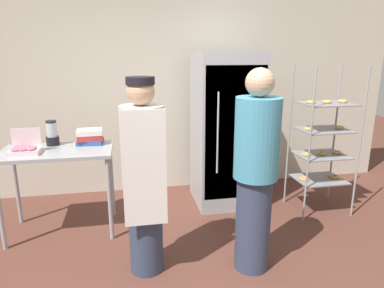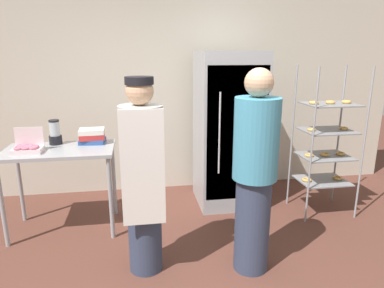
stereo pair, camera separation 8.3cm
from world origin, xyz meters
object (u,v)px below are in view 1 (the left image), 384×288
at_px(person_baker, 144,176).
at_px(donut_box, 25,149).
at_px(refrigerator, 226,130).
at_px(person_customer, 255,172).
at_px(blender_pitcher, 52,134).
at_px(binder_stack, 90,137).
at_px(baking_rack, 323,142).

bearing_deg(person_baker, donut_box, 145.49).
bearing_deg(donut_box, refrigerator, 13.58).
bearing_deg(person_customer, blender_pitcher, 146.70).
bearing_deg(refrigerator, blender_pitcher, -173.40).
xyz_separation_m(binder_stack, person_baker, (0.52, -1.04, -0.11)).
relative_size(refrigerator, person_baker, 1.12).
relative_size(baking_rack, donut_box, 6.17).
xyz_separation_m(baking_rack, blender_pitcher, (-3.03, 0.23, 0.17)).
xyz_separation_m(blender_pitcher, person_customer, (1.82, -1.20, -0.13)).
bearing_deg(baking_rack, person_baker, -158.59).
distance_m(refrigerator, person_customer, 1.44).
xyz_separation_m(refrigerator, binder_stack, (-1.60, -0.25, 0.04)).
height_order(refrigerator, binder_stack, refrigerator).
height_order(refrigerator, blender_pitcher, refrigerator).
relative_size(person_baker, person_customer, 0.96).
xyz_separation_m(donut_box, binder_stack, (0.59, 0.28, 0.03)).
bearing_deg(baking_rack, blender_pitcher, 175.70).
bearing_deg(person_customer, donut_box, 156.10).
xyz_separation_m(donut_box, person_customer, (2.03, -0.90, -0.06)).
height_order(person_baker, person_customer, person_customer).
distance_m(baking_rack, binder_stack, 2.66).
bearing_deg(refrigerator, donut_box, -166.42).
distance_m(baking_rack, donut_box, 3.24).
distance_m(blender_pitcher, binder_stack, 0.39).
bearing_deg(blender_pitcher, binder_stack, -2.96).
bearing_deg(refrigerator, person_customer, -96.43).
distance_m(binder_stack, person_baker, 1.17).
distance_m(refrigerator, binder_stack, 1.62).
bearing_deg(person_baker, binder_stack, 116.48).
relative_size(blender_pitcher, person_customer, 0.15).
height_order(donut_box, blender_pitcher, blender_pitcher).
distance_m(baking_rack, person_baker, 2.29).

